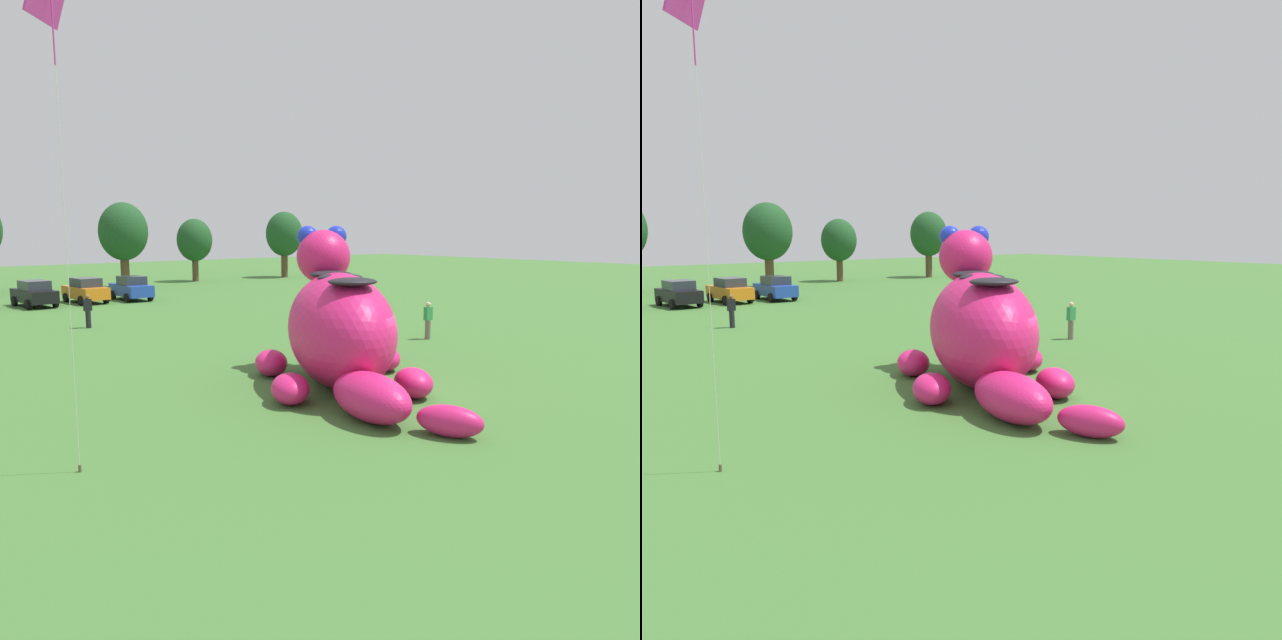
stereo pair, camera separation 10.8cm
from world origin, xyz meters
The scene contains 10 objects.
ground_plane centered at (0.00, 0.00, 0.00)m, with size 160.00×160.00×0.00m, color #427533.
giant_inflatable_creature centered at (-0.66, 1.48, 1.86)m, with size 6.76×10.02×5.09m.
car_black centered at (-2.80, 29.32, 0.86)m, with size 2.21×4.23×1.72m.
car_orange centered at (0.52, 29.43, 0.86)m, with size 2.21×4.23×1.72m.
car_blue centered at (3.61, 29.09, 0.86)m, with size 1.98×4.12×1.72m.
tree_centre_left centered at (6.85, 38.42, 4.78)m, with size 4.12×4.12×7.31m.
tree_centre centered at (14.82, 40.85, 3.96)m, with size 3.41×3.41×6.06m.
tree_centre_right centered at (24.71, 39.68, 4.51)m, with size 3.89×3.89×6.90m.
spectator_near_inflatable centered at (7.94, 5.28, 0.85)m, with size 0.38×0.26×1.71m.
spectator_mid_field centered at (-3.01, 18.31, 0.85)m, with size 0.38×0.26×1.71m.
Camera 1 is at (-13.05, -12.73, 4.91)m, focal length 33.95 mm.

